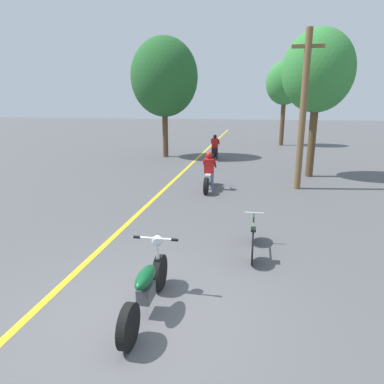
{
  "coord_description": "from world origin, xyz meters",
  "views": [
    {
      "loc": [
        1.59,
        -4.43,
        3.17
      ],
      "look_at": [
        0.01,
        4.0,
        0.9
      ],
      "focal_mm": 32.0,
      "sensor_mm": 36.0,
      "label": 1
    }
  ],
  "objects": [
    {
      "name": "lane_stripe_center",
      "position": [
        -1.7,
        12.0,
        0.0
      ],
      "size": [
        0.14,
        48.0,
        0.01
      ],
      "primitive_type": "cube",
      "color": "yellow",
      "rests_on": "ground"
    },
    {
      "name": "bicycle_parked",
      "position": [
        1.62,
        2.54,
        0.35
      ],
      "size": [
        0.44,
        1.74,
        0.75
      ],
      "color": "black",
      "rests_on": "ground"
    },
    {
      "name": "motorcycle_rider_lead",
      "position": [
        -0.06,
        7.84,
        0.53
      ],
      "size": [
        0.5,
        2.02,
        1.4
      ],
      "color": "black",
      "rests_on": "ground"
    },
    {
      "name": "roadside_tree_left",
      "position": [
        -3.66,
        15.16,
        4.49
      ],
      "size": [
        3.8,
        3.42,
        6.69
      ],
      "color": "#513A23",
      "rests_on": "ground"
    },
    {
      "name": "motorcycle_rider_far",
      "position": [
        -0.69,
        14.85,
        0.52
      ],
      "size": [
        0.5,
        2.02,
        1.37
      ],
      "color": "black",
      "rests_on": "ground"
    },
    {
      "name": "motorcycle_foreground",
      "position": [
        0.05,
        0.05,
        0.43
      ],
      "size": [
        0.75,
        2.12,
        1.03
      ],
      "color": "black",
      "rests_on": "ground"
    },
    {
      "name": "roadside_tree_right_far",
      "position": [
        3.43,
        22.07,
        4.44
      ],
      "size": [
        2.69,
        2.42,
        6.03
      ],
      "color": "#513A23",
      "rests_on": "ground"
    },
    {
      "name": "roadside_tree_right_near",
      "position": [
        3.93,
        10.95,
        4.34
      ],
      "size": [
        2.88,
        2.59,
        6.04
      ],
      "color": "#513A23",
      "rests_on": "ground"
    },
    {
      "name": "ground_plane",
      "position": [
        0.0,
        0.0,
        0.0
      ],
      "size": [
        120.0,
        120.0,
        0.0
      ],
      "primitive_type": "plane",
      "color": "#515154"
    },
    {
      "name": "utility_pole",
      "position": [
        3.18,
        8.58,
        2.89
      ],
      "size": [
        1.1,
        0.24,
        5.6
      ],
      "color": "brown",
      "rests_on": "ground"
    }
  ]
}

